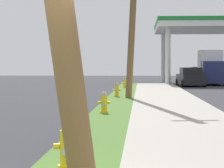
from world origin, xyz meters
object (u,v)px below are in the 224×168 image
object	(u,v)px
fire_hydrant_fourth	(125,83)
truck_navy_at_forecourt	(211,68)
fire_hydrant_third	(117,90)
fire_hydrant_nearest	(67,148)
fire_hydrant_second	(104,103)
car_black_by_near_pump	(190,78)

from	to	relation	value
fire_hydrant_fourth	truck_navy_at_forecourt	bearing A→B (deg)	51.88
fire_hydrant_fourth	truck_navy_at_forecourt	xyz separation A→B (m)	(7.44, 9.49, 1.04)
fire_hydrant_third	fire_hydrant_fourth	xyz separation A→B (m)	(0.09, 10.22, 0.00)
fire_hydrant_nearest	fire_hydrant_third	bearing A→B (deg)	90.29
fire_hydrant_nearest	truck_navy_at_forecourt	world-z (taller)	truck_navy_at_forecourt
fire_hydrant_second	fire_hydrant_nearest	bearing A→B (deg)	-89.37
fire_hydrant_second	fire_hydrant_third	world-z (taller)	same
car_black_by_near_pump	truck_navy_at_forecourt	bearing A→B (deg)	59.93
fire_hydrant_nearest	fire_hydrant_third	world-z (taller)	same
fire_hydrant_nearest	fire_hydrant_third	size ratio (longest dim) A/B	1.00
fire_hydrant_third	car_black_by_near_pump	distance (m)	16.85
fire_hydrant_second	fire_hydrant_fourth	xyz separation A→B (m)	(0.10, 19.14, 0.00)
fire_hydrant_second	car_black_by_near_pump	xyz separation A→B (m)	(5.38, 24.89, 0.28)
fire_hydrant_third	fire_hydrant_fourth	bearing A→B (deg)	89.51
fire_hydrant_second	fire_hydrant_third	size ratio (longest dim) A/B	1.00
car_black_by_near_pump	truck_navy_at_forecourt	world-z (taller)	truck_navy_at_forecourt
fire_hydrant_third	fire_hydrant_fourth	world-z (taller)	same
fire_hydrant_third	fire_hydrant_fourth	distance (m)	10.22
fire_hydrant_nearest	fire_hydrant_fourth	bearing A→B (deg)	90.01
fire_hydrant_third	car_black_by_near_pump	size ratio (longest dim) A/B	0.16
fire_hydrant_third	car_black_by_near_pump	bearing A→B (deg)	71.43
fire_hydrant_second	car_black_by_near_pump	distance (m)	25.47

